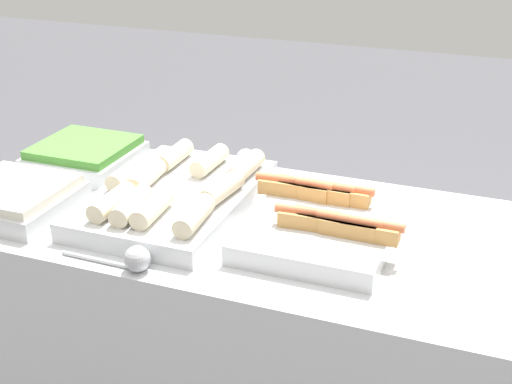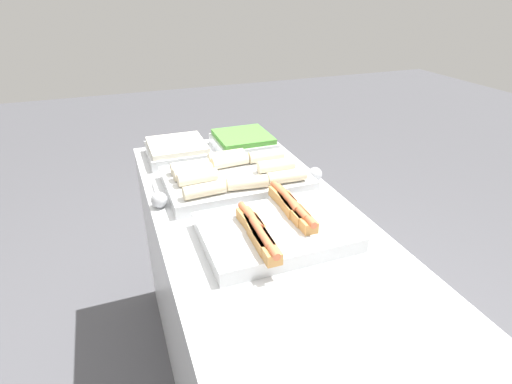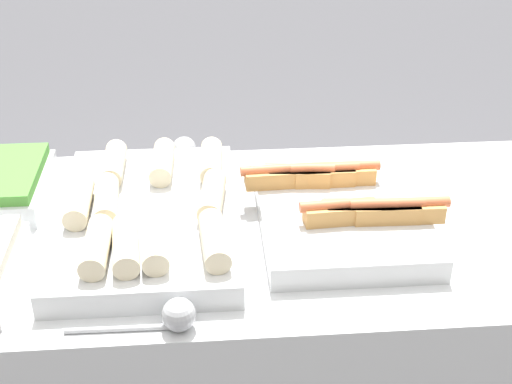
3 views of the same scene
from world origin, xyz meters
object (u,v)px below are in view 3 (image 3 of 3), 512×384
at_px(serving_spoon_near, 174,316).
at_px(serving_spoon_far, 180,149).
at_px(tray_hotdogs, 340,207).
at_px(tray_wraps, 148,215).

relative_size(serving_spoon_near, serving_spoon_far, 0.97).
distance_m(tray_hotdogs, serving_spoon_near, 0.46).
bearing_deg(serving_spoon_far, tray_hotdogs, -42.98).
height_order(tray_hotdogs, serving_spoon_far, tray_hotdogs).
distance_m(serving_spoon_near, serving_spoon_far, 0.63).
height_order(tray_wraps, serving_spoon_near, tray_wraps).
relative_size(tray_hotdogs, serving_spoon_far, 1.99).
bearing_deg(tray_wraps, tray_hotdogs, 0.66).
bearing_deg(tray_hotdogs, serving_spoon_near, -137.29).
bearing_deg(tray_hotdogs, serving_spoon_far, 137.02).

